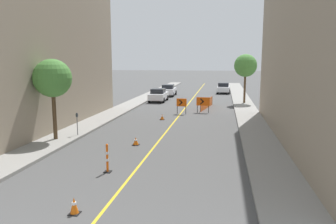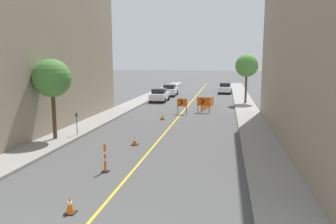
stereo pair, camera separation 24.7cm
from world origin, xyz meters
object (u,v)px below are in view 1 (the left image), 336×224
(traffic_cone_nearest, at_px, (74,206))
(parked_car_curb_near, at_px, (158,95))
(parked_car_curb_far, at_px, (223,88))
(street_tree_right_near, at_px, (246,66))
(traffic_cone_second, at_px, (136,141))
(street_tree_left_near, at_px, (52,79))
(parked_car_curb_mid, at_px, (168,90))
(arrow_barricade_secondary, at_px, (203,102))
(delineator_post_front, at_px, (107,160))
(arrow_barricade_primary, at_px, (182,103))
(traffic_cone_third, at_px, (162,117))
(parking_meter_near_curb, at_px, (77,119))

(traffic_cone_nearest, bearing_deg, parked_car_curb_near, 95.79)
(parked_car_curb_far, bearing_deg, street_tree_right_near, -77.50)
(traffic_cone_second, xyz_separation_m, street_tree_left_near, (-5.14, 0.04, 3.66))
(parked_car_curb_mid, bearing_deg, parked_car_curb_near, -93.49)
(parked_car_curb_mid, distance_m, parked_car_curb_far, 9.12)
(arrow_barricade_secondary, xyz_separation_m, parked_car_curb_far, (1.92, 19.12, -0.24))
(parked_car_curb_far, distance_m, street_tree_left_near, 33.57)
(delineator_post_front, height_order, street_tree_left_near, street_tree_left_near)
(traffic_cone_nearest, bearing_deg, street_tree_right_near, 75.86)
(arrow_barricade_primary, height_order, parked_car_curb_mid, parked_car_curb_mid)
(traffic_cone_nearest, height_order, street_tree_left_near, street_tree_left_near)
(parked_car_curb_near, bearing_deg, arrow_barricade_primary, -66.39)
(traffic_cone_third, xyz_separation_m, parking_meter_near_curb, (-4.28, -7.20, 0.96))
(traffic_cone_nearest, relative_size, parked_car_curb_far, 0.13)
(traffic_cone_second, bearing_deg, street_tree_left_near, 179.57)
(parked_car_curb_near, bearing_deg, traffic_cone_nearest, -84.68)
(parked_car_curb_mid, bearing_deg, street_tree_left_near, -97.74)
(delineator_post_front, bearing_deg, street_tree_right_near, 72.94)
(parking_meter_near_curb, bearing_deg, traffic_cone_second, -16.46)
(traffic_cone_second, xyz_separation_m, street_tree_right_near, (7.48, 19.59, 4.11))
(traffic_cone_second, bearing_deg, delineator_post_front, -90.17)
(arrow_barricade_secondary, height_order, parked_car_curb_near, parked_car_curb_near)
(traffic_cone_third, xyz_separation_m, street_tree_right_near, (7.46, 11.13, 4.11))
(traffic_cone_second, height_order, traffic_cone_third, traffic_cone_third)
(delineator_post_front, relative_size, arrow_barricade_secondary, 0.89)
(delineator_post_front, bearing_deg, parking_meter_near_curb, 124.90)
(delineator_post_front, xyz_separation_m, arrow_barricade_primary, (1.29, 16.45, 0.45))
(delineator_post_front, bearing_deg, traffic_cone_nearest, -85.47)
(parked_car_curb_near, height_order, parked_car_curb_far, same)
(traffic_cone_nearest, relative_size, traffic_cone_third, 1.17)
(delineator_post_front, distance_m, parked_car_curb_near, 25.40)
(delineator_post_front, height_order, arrow_barricade_primary, arrow_barricade_primary)
(arrow_barricade_secondary, relative_size, parked_car_curb_mid, 0.34)
(delineator_post_front, relative_size, parked_car_curb_mid, 0.30)
(arrow_barricade_primary, xyz_separation_m, arrow_barricade_secondary, (1.93, 1.10, 0.02))
(traffic_cone_second, height_order, street_tree_right_near, street_tree_right_near)
(arrow_barricade_secondary, bearing_deg, arrow_barricade_primary, -147.84)
(arrow_barricade_secondary, height_order, parked_car_curb_far, parked_car_curb_far)
(parked_car_curb_far, height_order, parking_meter_near_curb, parking_meter_near_curb)
(traffic_cone_third, height_order, parking_meter_near_curb, parking_meter_near_curb)
(traffic_cone_second, bearing_deg, parked_car_curb_far, 80.86)
(arrow_barricade_secondary, relative_size, street_tree_left_near, 0.30)
(traffic_cone_second, bearing_deg, arrow_barricade_primary, 83.74)
(traffic_cone_third, relative_size, parking_meter_near_curb, 0.33)
(parked_car_curb_near, height_order, parked_car_curb_mid, same)
(arrow_barricade_secondary, distance_m, parked_car_curb_far, 19.22)
(arrow_barricade_secondary, relative_size, parked_car_curb_far, 0.34)
(parked_car_curb_mid, distance_m, street_tree_right_near, 12.86)
(traffic_cone_nearest, relative_size, arrow_barricade_primary, 0.39)
(traffic_cone_nearest, xyz_separation_m, street_tree_right_near, (7.17, 28.47, 4.07))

